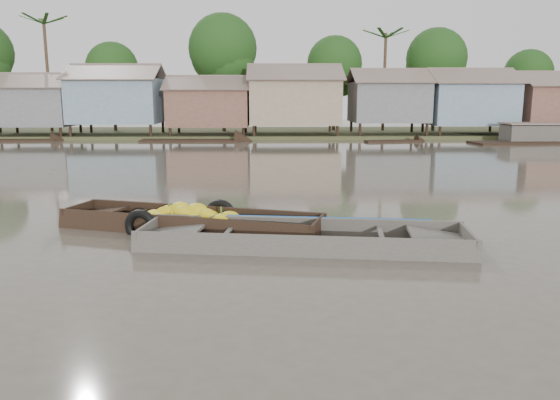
{
  "coord_description": "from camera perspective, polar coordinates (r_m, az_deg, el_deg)",
  "views": [
    {
      "loc": [
        0.48,
        -11.49,
        3.13
      ],
      "look_at": [
        0.76,
        0.58,
        0.8
      ],
      "focal_mm": 35.0,
      "sensor_mm": 36.0,
      "label": 1
    }
  ],
  "objects": [
    {
      "name": "riverbank",
      "position": [
        43.43,
        2.06,
        10.84
      ],
      "size": [
        120.0,
        12.47,
        10.22
      ],
      "color": "#384723",
      "rests_on": "ground"
    },
    {
      "name": "viewer_boat",
      "position": [
        11.58,
        2.57,
        -4.53
      ],
      "size": [
        7.06,
        2.67,
        0.55
      ],
      "rotation": [
        0.0,
        0.0,
        -0.13
      ],
      "color": "#47413C",
      "rests_on": "ground"
    },
    {
      "name": "distant_boats",
      "position": [
        37.93,
        18.67,
        5.92
      ],
      "size": [
        45.65,
        15.35,
        1.38
      ],
      "color": "black",
      "rests_on": "ground"
    },
    {
      "name": "banana_boat",
      "position": [
        13.08,
        -9.67,
        -2.2
      ],
      "size": [
        6.42,
        3.3,
        0.88
      ],
      "rotation": [
        0.0,
        0.0,
        -0.3
      ],
      "color": "black",
      "rests_on": "ground"
    },
    {
      "name": "ground",
      "position": [
        11.92,
        -3.61,
        -4.33
      ],
      "size": [
        120.0,
        120.0,
        0.0
      ],
      "primitive_type": "plane",
      "color": "#504A3E",
      "rests_on": "ground"
    }
  ]
}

